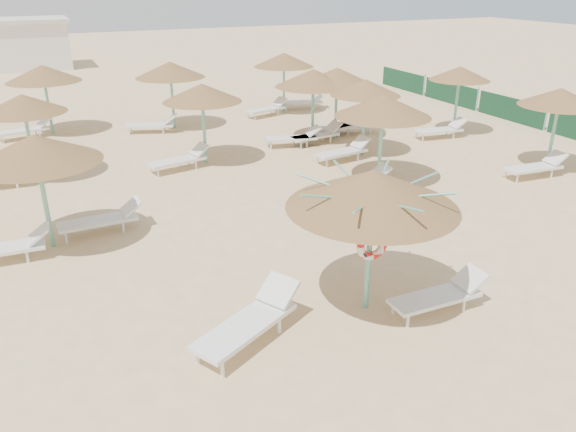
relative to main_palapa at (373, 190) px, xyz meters
name	(u,v)px	position (x,y,z in m)	size (l,w,h in m)	color
ground	(352,303)	(-0.17, 0.23, -2.43)	(120.00, 120.00, 0.00)	#DCB586
main_palapa	(373,190)	(0.00, 0.00, 0.00)	(3.12, 3.12, 2.80)	#65B09A
lounger_main_a	(251,320)	(-2.39, -0.04, -2.04)	(2.31, 1.68, 0.82)	white
lounger_main_b	(440,295)	(1.23, -0.67, -2.10)	(1.95, 0.61, 0.71)	white
palapa_field	(260,87)	(2.12, 10.52, -0.12)	(18.89, 14.41, 2.72)	#65B09A
service_hut	(3,45)	(-6.17, 35.23, -0.79)	(8.40, 4.40, 3.25)	silver
windbreak_fence	(512,109)	(13.83, 10.18, -1.93)	(0.08, 19.84, 1.10)	#1B5232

